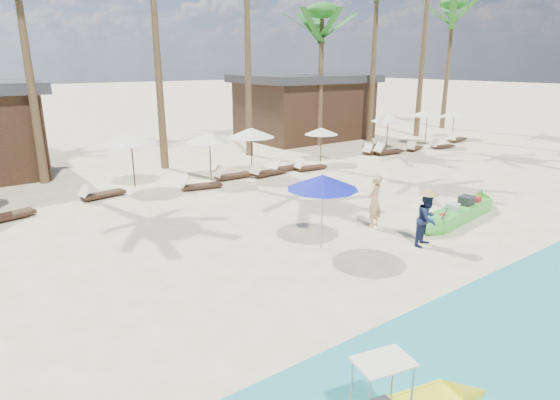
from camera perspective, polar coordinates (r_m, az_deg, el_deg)
ground at (r=11.73m, az=3.77°, el=-9.48°), size 240.00×240.00×0.00m
wet_sand_strip at (r=9.07m, az=25.85°, el=-19.79°), size 240.00×4.50×0.01m
green_canoe at (r=16.90m, az=21.02°, el=-1.45°), size 5.74×1.26×0.73m
tourist at (r=15.20m, az=11.43°, el=-0.14°), size 0.72×0.58×1.73m
vendor_green at (r=14.09m, az=17.50°, el=-2.24°), size 0.89×0.76×1.58m
blue_umbrella at (r=12.94m, az=5.22°, el=2.21°), size 2.01×2.01×2.16m
lounger_4_left at (r=18.21m, az=-30.72°, el=-1.59°), size 1.88×0.99×0.61m
resort_parasol_5 at (r=20.53m, az=-17.73°, el=7.14°), size 2.23×2.23×2.30m
lounger_5_left at (r=19.55m, az=-21.06°, el=0.74°), size 1.79×0.79×0.59m
resort_parasol_6 at (r=20.91m, az=-8.60°, el=7.57°), size 2.11×2.11×2.17m
lounger_6_left at (r=19.86m, az=-9.86°, el=1.84°), size 1.80×0.90×0.59m
lounger_6_right at (r=21.39m, az=-5.98°, el=3.07°), size 1.82×0.59×0.61m
resort_parasol_7 at (r=21.66m, az=-3.53°, el=8.21°), size 2.18×2.18×2.25m
lounger_7_left at (r=21.89m, az=-1.57°, el=3.50°), size 1.97×0.81×0.65m
lounger_7_right at (r=22.87m, az=0.49°, el=4.00°), size 1.72×0.69×0.57m
resort_parasol_8 at (r=24.85m, az=5.05°, el=8.36°), size 1.78×1.78×1.83m
lounger_8_left at (r=23.09m, az=3.58°, el=4.08°), size 1.70×0.68×0.56m
resort_parasol_9 at (r=29.06m, az=13.07°, el=9.72°), size 2.07×2.07×2.13m
lounger_9_left at (r=27.82m, az=11.30°, el=5.92°), size 1.73×0.75×0.57m
lounger_9_right at (r=27.78m, az=12.96°, el=5.86°), size 1.95×0.75×0.65m
resort_parasol_10 at (r=31.51m, az=17.55°, el=10.10°), size 2.20×2.20×2.27m
lounger_10_left at (r=29.45m, az=16.02°, el=6.16°), size 1.71×1.00×0.56m
lounger_10_right at (r=30.66m, az=19.08°, el=6.29°), size 1.69×0.76×0.55m
resort_parasol_11 at (r=35.27m, az=20.50°, el=9.84°), size 1.81×1.81×1.87m
lounger_11_left at (r=33.63m, az=20.71°, el=6.99°), size 1.87×0.80×0.61m
palm_6 at (r=29.99m, az=5.12°, el=20.08°), size 2.08×2.08×8.51m
palm_9 at (r=40.28m, az=20.24°, el=19.68°), size 2.08×2.08×9.82m
pavilion_east at (r=33.09m, az=2.98°, el=11.35°), size 8.80×6.60×4.30m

